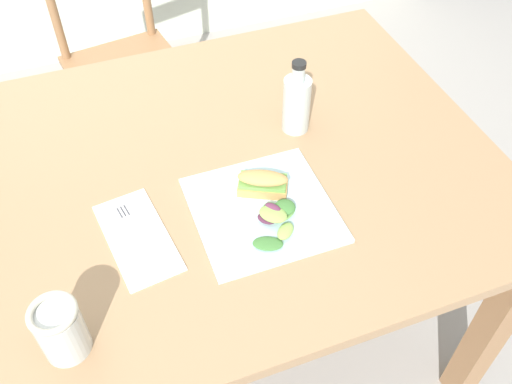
# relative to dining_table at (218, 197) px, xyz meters

# --- Properties ---
(ground_plane) EXTENTS (7.42, 7.42, 0.00)m
(ground_plane) POSITION_rel_dining_table_xyz_m (-0.14, -0.06, -0.63)
(ground_plane) COLOR gray
(dining_table) EXTENTS (1.31, 1.02, 0.74)m
(dining_table) POSITION_rel_dining_table_xyz_m (0.00, 0.00, 0.00)
(dining_table) COLOR #997551
(dining_table) RESTS_ON ground
(chair_wooden_far) EXTENTS (0.46, 0.46, 0.87)m
(chair_wooden_far) POSITION_rel_dining_table_xyz_m (-0.08, 0.92, -0.18)
(chair_wooden_far) COLOR #8E6642
(chair_wooden_far) RESTS_ON ground
(plate_lunch) EXTENTS (0.29, 0.29, 0.01)m
(plate_lunch) POSITION_rel_dining_table_xyz_m (0.05, -0.17, 0.12)
(plate_lunch) COLOR silver
(plate_lunch) RESTS_ON dining_table
(sandwich_half_front) EXTENTS (0.12, 0.10, 0.06)m
(sandwich_half_front) POSITION_rel_dining_table_xyz_m (0.07, -0.12, 0.15)
(sandwich_half_front) COLOR tan
(sandwich_half_front) RESTS_ON plate_lunch
(salad_mixed_greens) EXTENTS (0.13, 0.13, 0.03)m
(salad_mixed_greens) POSITION_rel_dining_table_xyz_m (0.07, -0.22, 0.14)
(salad_mixed_greens) COLOR #6B9E47
(salad_mixed_greens) RESTS_ON plate_lunch
(napkin_folded) EXTENTS (0.15, 0.26, 0.00)m
(napkin_folded) POSITION_rel_dining_table_xyz_m (-0.21, -0.15, 0.11)
(napkin_folded) COLOR white
(napkin_folded) RESTS_ON dining_table
(fork_on_napkin) EXTENTS (0.05, 0.19, 0.00)m
(fork_on_napkin) POSITION_rel_dining_table_xyz_m (-0.22, -0.13, 0.12)
(fork_on_napkin) COLOR silver
(fork_on_napkin) RESTS_ON napkin_folded
(bottle_cold_brew) EXTENTS (0.07, 0.07, 0.19)m
(bottle_cold_brew) POSITION_rel_dining_table_xyz_m (0.23, 0.06, 0.18)
(bottle_cold_brew) COLOR black
(bottle_cold_brew) RESTS_ON dining_table
(mason_jar_iced_tea) EXTENTS (0.08, 0.08, 0.12)m
(mason_jar_iced_tea) POSITION_rel_dining_table_xyz_m (-0.38, -0.35, 0.17)
(mason_jar_iced_tea) COLOR gold
(mason_jar_iced_tea) RESTS_ON dining_table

